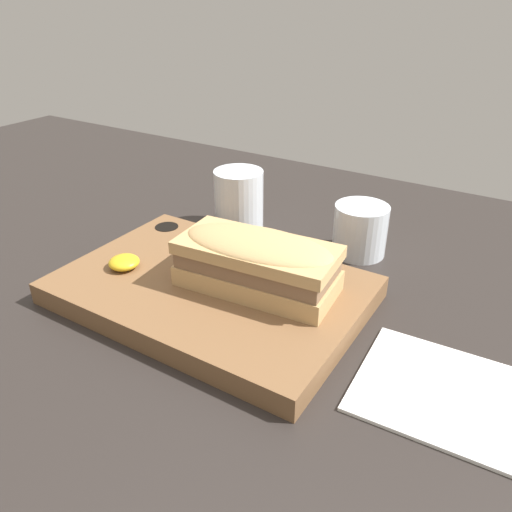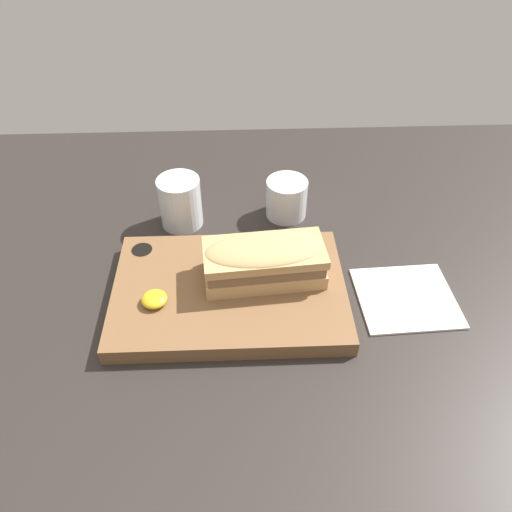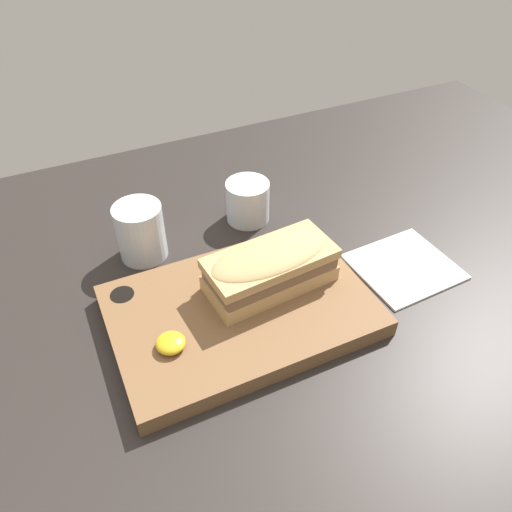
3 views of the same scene
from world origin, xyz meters
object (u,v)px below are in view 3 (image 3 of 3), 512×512
Objects in this scene: serving_board at (240,310)px; wine_glass at (248,202)px; sandwich at (270,266)px; water_glass at (141,235)px; napkin at (404,267)px.

serving_board is 4.73× the size of wine_glass.
wine_glass reaches higher than serving_board.
water_glass is at bearing 129.07° from sandwich.
wine_glass is at bearing 62.85° from serving_board.
sandwich is 23.71cm from napkin.
sandwich is 1.22× the size of napkin.
wine_glass is (19.69, 1.80, -0.58)cm from water_glass.
serving_board is at bearing -117.15° from wine_glass.
sandwich is at bearing 171.78° from napkin.
sandwich is at bearing 16.90° from serving_board.
water_glass reaches higher than wine_glass.
wine_glass is (10.92, 21.29, 2.14)cm from serving_board.
serving_board reaches higher than napkin.
napkin is at bearing -29.58° from water_glass.
napkin is (17.39, -22.84, -3.33)cm from wine_glass.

